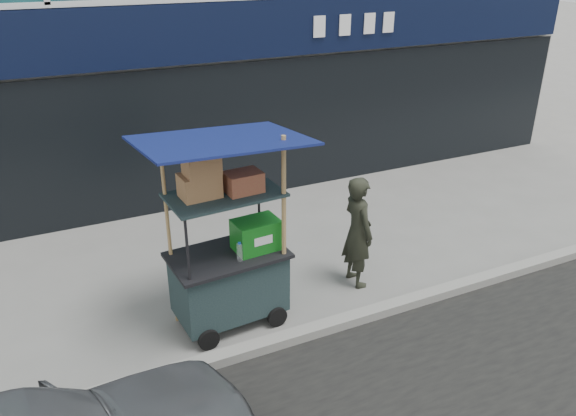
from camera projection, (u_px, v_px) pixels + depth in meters
ground at (303, 326)px, 6.71m from camera, size 80.00×80.00×0.00m
curb at (311, 331)px, 6.52m from camera, size 80.00×0.18×0.12m
vendor_cart at (229, 260)px, 6.47m from camera, size 1.85×1.36×2.38m
vendor_man at (358, 232)px, 7.29m from camera, size 0.37×0.56×1.52m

